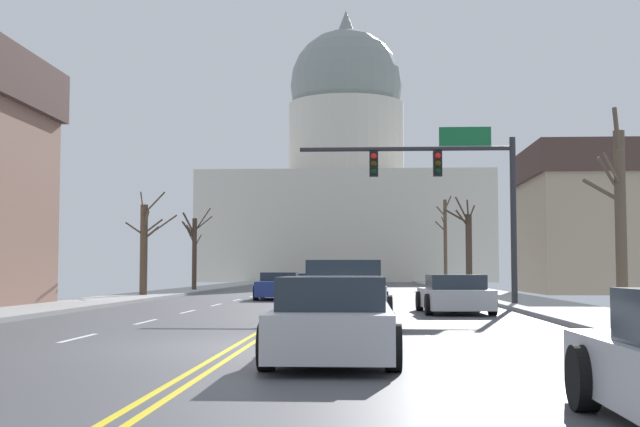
# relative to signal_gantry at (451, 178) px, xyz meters

# --- Properties ---
(ground) EXTENTS (20.00, 180.00, 0.20)m
(ground) POSITION_rel_signal_gantry_xyz_m (-5.34, -16.25, -4.69)
(ground) COLOR #47474C
(signal_gantry) EXTENTS (7.91, 0.41, 6.45)m
(signal_gantry) POSITION_rel_signal_gantry_xyz_m (0.00, 0.00, 0.00)
(signal_gantry) COLOR #28282D
(signal_gantry) RESTS_ON ground
(capitol_building) EXTENTS (31.52, 19.21, 31.44)m
(capitol_building) POSITION_rel_signal_gantry_xyz_m (-5.34, 65.72, 5.92)
(capitol_building) COLOR beige
(capitol_building) RESTS_ON ground
(sedan_near_00) EXTENTS (2.22, 4.48, 1.20)m
(sedan_near_00) POSITION_rel_signal_gantry_xyz_m (-0.36, -4.39, -4.16)
(sedan_near_00) COLOR silver
(sedan_near_00) RESTS_ON ground
(pickup_truck_near_01) EXTENTS (2.23, 5.33, 1.59)m
(pickup_truck_near_01) POSITION_rel_signal_gantry_xyz_m (-3.65, -10.67, -3.99)
(pickup_truck_near_01) COLOR #ADB2B7
(pickup_truck_near_01) RESTS_ON ground
(sedan_near_02) EXTENTS (1.94, 4.65, 1.26)m
(sedan_near_02) POSITION_rel_signal_gantry_xyz_m (-3.60, -18.25, -4.12)
(sedan_near_02) COLOR silver
(sedan_near_02) RESTS_ON ground
(sedan_oncoming_00) EXTENTS (2.13, 4.68, 1.22)m
(sedan_oncoming_00) POSITION_rel_signal_gantry_xyz_m (-7.06, 7.42, -4.13)
(sedan_oncoming_00) COLOR navy
(sedan_oncoming_00) RESTS_ON ground
(sedan_oncoming_01) EXTENTS (2.23, 4.62, 1.12)m
(sedan_oncoming_01) POSITION_rel_signal_gantry_xyz_m (-7.08, 16.14, -4.18)
(sedan_oncoming_01) COLOR black
(sedan_oncoming_01) RESTS_ON ground
(bare_tree_00) EXTENTS (0.89, 2.11, 5.31)m
(bare_tree_00) POSITION_rel_signal_gantry_xyz_m (3.42, -8.93, -2.00)
(bare_tree_00) COLOR brown
(bare_tree_00) RESTS_ON ground
(bare_tree_01) EXTENTS (1.79, 1.70, 4.92)m
(bare_tree_01) POSITION_rel_signal_gantry_xyz_m (-13.47, 19.53, -2.14)
(bare_tree_01) COLOR #423328
(bare_tree_01) RESTS_ON ground
(bare_tree_02) EXTENTS (1.43, 2.18, 6.75)m
(bare_tree_02) POSITION_rel_signal_gantry_xyz_m (2.77, 32.17, -1.17)
(bare_tree_02) COLOR #4C3D2D
(bare_tree_02) RESTS_ON ground
(bare_tree_04) EXTENTS (1.74, 1.63, 5.20)m
(bare_tree_04) POSITION_rel_signal_gantry_xyz_m (2.53, 16.07, -2.20)
(bare_tree_04) COLOR #423328
(bare_tree_04) RESTS_ON ground
(bare_tree_05) EXTENTS (2.37, 2.68, 4.89)m
(bare_tree_05) POSITION_rel_signal_gantry_xyz_m (-13.74, 9.09, -2.26)
(bare_tree_05) COLOR #4C3D2D
(bare_tree_05) RESTS_ON ground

